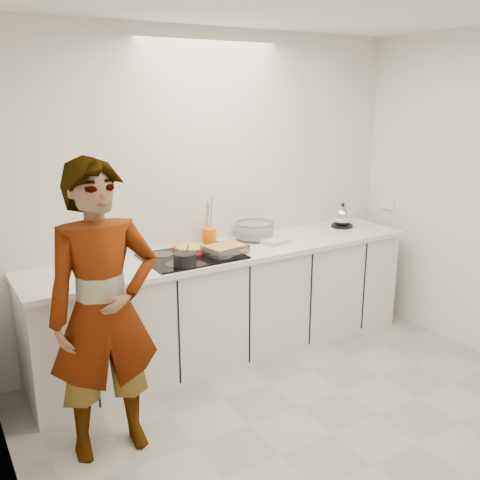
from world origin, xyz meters
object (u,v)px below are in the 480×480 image
mixing_bowl (255,231)px  kettle (342,217)px  saucepan (185,259)px  utensil_crock (209,237)px  cook (104,312)px  hob (192,256)px  tart_dish (190,248)px  baking_dish (225,249)px

mixing_bowl → kettle: kettle is taller
saucepan → mixing_bowl: bearing=24.2°
utensil_crock → cook: bearing=-143.2°
utensil_crock → kettle: bearing=-4.7°
saucepan → kettle: kettle is taller
kettle → saucepan: bearing=-170.1°
hob → tart_dish: bearing=70.4°
baking_dish → hob: bearing=163.0°
baking_dish → utensil_crock: utensil_crock is taller
kettle → tart_dish: bearing=-179.5°
kettle → utensil_crock: 1.33m
kettle → utensil_crock: bearing=175.3°
tart_dish → saucepan: saucepan is taller
cook → tart_dish: bearing=42.6°
saucepan → kettle: 1.78m
saucepan → cook: (-0.73, -0.45, -0.08)m
cook → baking_dish: bearing=30.3°
hob → utensil_crock: size_ratio=5.04×
hob → cook: bearing=-144.0°
kettle → hob: bearing=-176.0°
baking_dish → cook: size_ratio=0.20×
hob → baking_dish: baking_dish is taller
tart_dish → cook: size_ratio=0.17×
kettle → utensil_crock: (-1.33, 0.11, -0.02)m
baking_dish → kettle: size_ratio=1.33×
kettle → baking_dish: bearing=-172.1°
saucepan → baking_dish: 0.42m
tart_dish → saucepan: (-0.19, -0.29, 0.02)m
utensil_crock → tart_dish: bearing=-152.4°
hob → utensil_crock: bearing=39.2°
hob → kettle: size_ratio=2.74×
baking_dish → kettle: bearing=7.9°
mixing_bowl → utensil_crock: (-0.41, 0.04, 0.00)m
saucepan → kettle: (1.75, 0.31, 0.04)m
tart_dish → utensil_crock: 0.27m
tart_dish → saucepan: size_ratio=1.49×
saucepan → cook: bearing=-148.5°
cook → saucepan: bearing=35.2°
saucepan → utensil_crock: saucepan is taller
cook → kettle: bearing=20.6°
mixing_bowl → utensil_crock: 0.42m
saucepan → baking_dish: size_ratio=0.59×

